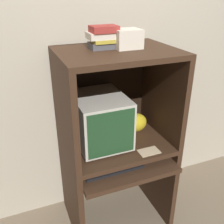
# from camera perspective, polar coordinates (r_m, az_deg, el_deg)

# --- Properties ---
(wall_back) EXTENTS (6.00, 0.06, 2.60)m
(wall_back) POSITION_cam_1_polar(r_m,az_deg,el_deg) (2.14, -2.79, 10.72)
(wall_back) COLOR #B2A893
(wall_back) RESTS_ON ground_plane
(desk_base) EXTENTS (0.80, 0.67, 0.67)m
(desk_base) POSITION_cam_1_polar(r_m,az_deg,el_deg) (2.22, 1.33, -14.90)
(desk_base) COLOR #382316
(desk_base) RESTS_ON ground_plane
(desk_monitor_shelf) EXTENTS (0.80, 0.61, 0.11)m
(desk_monitor_shelf) POSITION_cam_1_polar(r_m,az_deg,el_deg) (2.05, 0.96, -6.91)
(desk_monitor_shelf) COLOR #382316
(desk_monitor_shelf) RESTS_ON desk_base
(hutch_upper) EXTENTS (0.80, 0.61, 0.70)m
(hutch_upper) POSITION_cam_1_polar(r_m,az_deg,el_deg) (1.86, 0.69, 5.87)
(hutch_upper) COLOR #382316
(hutch_upper) RESTS_ON desk_monitor_shelf
(crt_monitor) EXTENTS (0.37, 0.47, 0.38)m
(crt_monitor) POSITION_cam_1_polar(r_m,az_deg,el_deg) (1.92, -2.66, -1.65)
(crt_monitor) COLOR beige
(crt_monitor) RESTS_ON desk_monitor_shelf
(keyboard) EXTENTS (0.44, 0.17, 0.03)m
(keyboard) POSITION_cam_1_polar(r_m,az_deg,el_deg) (1.92, 0.04, -11.82)
(keyboard) COLOR black
(keyboard) RESTS_ON desk_base
(mouse) EXTENTS (0.07, 0.05, 0.03)m
(mouse) POSITION_cam_1_polar(r_m,az_deg,el_deg) (2.02, 7.37, -9.80)
(mouse) COLOR #28282B
(mouse) RESTS_ON desk_base
(snack_bag) EXTENTS (0.19, 0.14, 0.15)m
(snack_bag) POSITION_cam_1_polar(r_m,az_deg,el_deg) (2.14, 5.14, -2.32)
(snack_bag) COLOR gold
(snack_bag) RESTS_ON desk_monitor_shelf
(book_stack) EXTENTS (0.20, 0.15, 0.15)m
(book_stack) POSITION_cam_1_polar(r_m,az_deg,el_deg) (1.78, -1.92, 15.99)
(book_stack) COLOR #4C4C51
(book_stack) RESTS_ON hutch_upper
(paper_card) EXTENTS (0.15, 0.10, 0.00)m
(paper_card) POSITION_cam_1_polar(r_m,az_deg,el_deg) (1.92, 8.05, -8.51)
(paper_card) COLOR #CCB28C
(paper_card) RESTS_ON desk_monitor_shelf
(storage_box) EXTENTS (0.18, 0.15, 0.12)m
(storage_box) POSITION_cam_1_polar(r_m,az_deg,el_deg) (1.81, 3.30, 15.64)
(storage_box) COLOR beige
(storage_box) RESTS_ON hutch_upper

